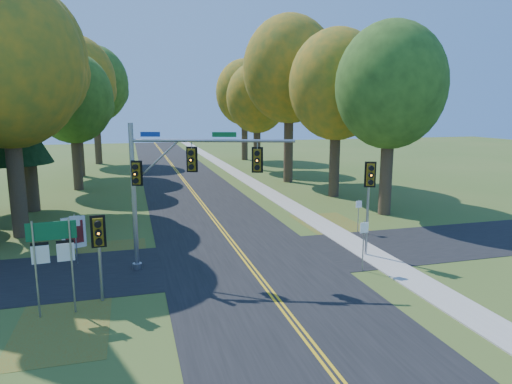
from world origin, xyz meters
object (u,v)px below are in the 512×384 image
object	(u,v)px
traffic_mast	(173,178)
east_signal_pole	(370,185)
info_kiosk	(74,233)
route_sign_cluster	(53,248)

from	to	relation	value
traffic_mast	east_signal_pole	bearing A→B (deg)	15.59
east_signal_pole	info_kiosk	distance (m)	15.08
route_sign_cluster	info_kiosk	xyz separation A→B (m)	(-0.28, 8.08, -1.60)
east_signal_pole	info_kiosk	bearing A→B (deg)	179.04
info_kiosk	route_sign_cluster	bearing A→B (deg)	-110.85
route_sign_cluster	info_kiosk	distance (m)	8.24
east_signal_pole	route_sign_cluster	world-z (taller)	east_signal_pole
traffic_mast	route_sign_cluster	xyz separation A→B (m)	(-4.44, -3.36, -1.78)
info_kiosk	traffic_mast	bearing A→B (deg)	-67.81
east_signal_pole	route_sign_cluster	xyz separation A→B (m)	(-13.58, -2.81, -1.12)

